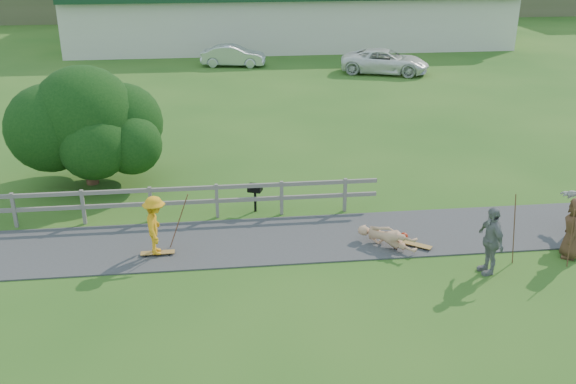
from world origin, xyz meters
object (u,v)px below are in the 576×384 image
object	(u,v)px
spectator_b	(491,240)
skater_fallen	(387,237)
skater_rider	(156,229)
car_white	(385,61)
spectator_c	(574,228)
car_silver	(233,56)
bbq	(255,198)
tree	(88,140)

from	to	relation	value
spectator_b	skater_fallen	bearing A→B (deg)	-132.97
skater_rider	car_white	xyz separation A→B (m)	(12.24, 22.51, -0.09)
skater_rider	skater_fallen	distance (m)	6.37
spectator_c	car_silver	distance (m)	28.37
bbq	skater_fallen	bearing A→B (deg)	-18.43
skater_fallen	bbq	world-z (taller)	bbq
car_white	bbq	size ratio (longest dim) A/B	5.88
skater_rider	bbq	bearing A→B (deg)	-49.10
car_white	car_silver	bearing A→B (deg)	90.05
skater_rider	car_silver	world-z (taller)	skater_rider
skater_fallen	spectator_c	bearing A→B (deg)	-58.91
skater_rider	tree	xyz separation A→B (m)	(-2.64, 5.73, 0.77)
spectator_b	car_white	xyz separation A→B (m)	(3.65, 24.41, -0.19)
tree	skater_rider	bearing A→B (deg)	-65.23
skater_rider	spectator_b	world-z (taller)	spectator_b
car_silver	bbq	size ratio (longest dim) A/B	4.54
spectator_c	car_silver	bearing A→B (deg)	-139.79
spectator_b	bbq	distance (m)	7.34
car_silver	spectator_b	bearing A→B (deg)	-158.70
spectator_b	skater_rider	bearing A→B (deg)	-108.99
spectator_c	bbq	bearing A→B (deg)	-92.27
tree	bbq	size ratio (longest dim) A/B	6.24
skater_rider	skater_fallen	xyz separation A→B (m)	(6.34, -0.25, -0.50)
skater_fallen	car_white	distance (m)	23.51
spectator_c	tree	size ratio (longest dim) A/B	0.31
spectator_b	car_silver	size ratio (longest dim) A/B	0.45
car_white	bbq	xyz separation A→B (m)	(-9.37, -19.84, -0.29)
car_white	bbq	distance (m)	21.94
skater_fallen	tree	size ratio (longest dim) A/B	0.31
car_white	tree	size ratio (longest dim) A/B	0.94
spectator_c	car_silver	world-z (taller)	spectator_c
spectator_b	car_white	size ratio (longest dim) A/B	0.35
bbq	tree	bearing A→B (deg)	172.52
tree	spectator_b	bearing A→B (deg)	-34.21
spectator_c	tree	xyz separation A→B (m)	(-13.80, 7.09, 0.73)
spectator_c	skater_rider	bearing A→B (deg)	-73.30
car_silver	bbq	xyz separation A→B (m)	(-0.21, -23.16, -0.22)
car_white	tree	bearing A→B (deg)	158.40
skater_rider	spectator_b	distance (m)	8.79
car_silver	skater_fallen	bearing A→B (deg)	-162.79
car_white	skater_rider	bearing A→B (deg)	171.44
skater_rider	car_white	bearing A→B (deg)	-30.61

